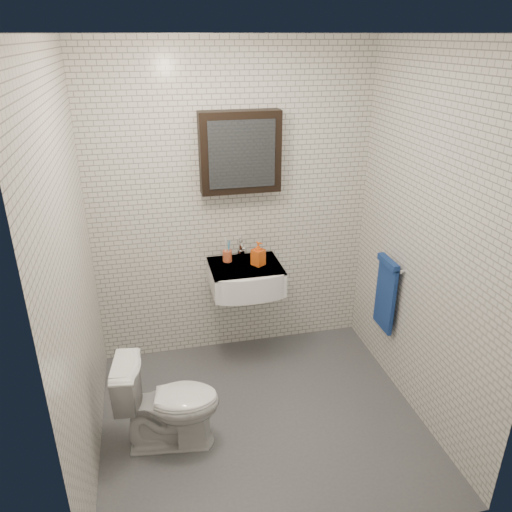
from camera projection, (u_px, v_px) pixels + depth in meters
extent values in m
cube|color=#494B51|center=(262.00, 419.00, 3.52)|extent=(2.20, 2.00, 0.01)
cube|color=silver|center=(233.00, 208.00, 3.91)|extent=(2.20, 0.02, 2.50)
cube|color=silver|center=(318.00, 354.00, 2.13)|extent=(2.20, 0.02, 2.50)
cube|color=silver|center=(72.00, 277.00, 2.79)|extent=(0.02, 2.00, 2.50)
cube|color=silver|center=(427.00, 244.00, 3.24)|extent=(0.02, 2.00, 2.50)
cube|color=white|center=(264.00, 33.00, 2.51)|extent=(2.20, 2.00, 0.02)
cube|color=white|center=(245.00, 277.00, 3.92)|extent=(0.55, 0.45, 0.20)
cylinder|color=silver|center=(245.00, 266.00, 3.90)|extent=(0.31, 0.31, 0.02)
cylinder|color=silver|center=(245.00, 265.00, 3.90)|extent=(0.04, 0.04, 0.01)
cube|color=white|center=(245.00, 266.00, 3.88)|extent=(0.55, 0.45, 0.01)
cylinder|color=silver|center=(241.00, 253.00, 4.01)|extent=(0.06, 0.06, 0.06)
cylinder|color=silver|center=(241.00, 247.00, 3.99)|extent=(0.03, 0.03, 0.08)
cylinder|color=silver|center=(242.00, 246.00, 3.92)|extent=(0.02, 0.12, 0.02)
cube|color=silver|center=(240.00, 239.00, 3.99)|extent=(0.02, 0.09, 0.01)
cube|color=black|center=(240.00, 152.00, 3.67)|extent=(0.60, 0.14, 0.60)
cube|color=#3F444C|center=(242.00, 154.00, 3.60)|extent=(0.49, 0.01, 0.49)
cylinder|color=silver|center=(391.00, 264.00, 3.67)|extent=(0.02, 0.30, 0.02)
cylinder|color=silver|center=(386.00, 257.00, 3.79)|extent=(0.04, 0.02, 0.02)
cylinder|color=silver|center=(402.00, 271.00, 3.56)|extent=(0.04, 0.02, 0.02)
cube|color=navy|center=(385.00, 296.00, 3.77)|extent=(0.03, 0.26, 0.54)
cube|color=navy|center=(388.00, 262.00, 3.66)|extent=(0.05, 0.26, 0.05)
cylinder|color=#C05530|center=(227.00, 256.00, 3.93)|extent=(0.08, 0.08, 0.09)
cylinder|color=white|center=(226.00, 250.00, 3.90)|extent=(0.02, 0.03, 0.17)
cylinder|color=#3C92C2|center=(229.00, 250.00, 3.91)|extent=(0.01, 0.02, 0.15)
cylinder|color=white|center=(226.00, 248.00, 3.92)|extent=(0.02, 0.03, 0.18)
cylinder|color=#3C92C2|center=(229.00, 249.00, 3.92)|extent=(0.02, 0.04, 0.16)
imported|color=orange|center=(258.00, 253.00, 3.85)|extent=(0.12, 0.12, 0.19)
imported|color=white|center=(169.00, 402.00, 3.21)|extent=(0.69, 0.45, 0.66)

